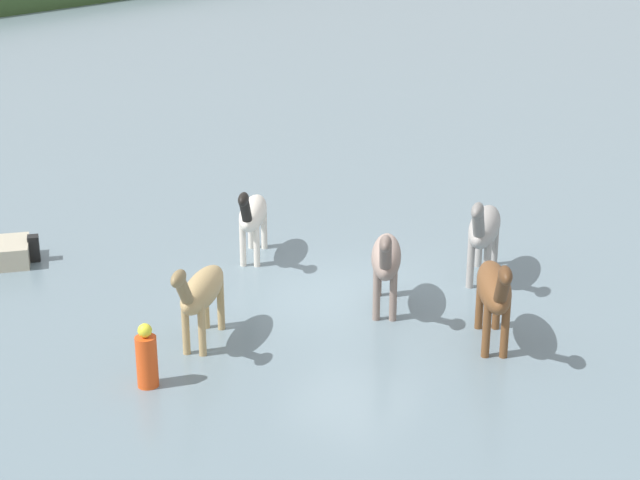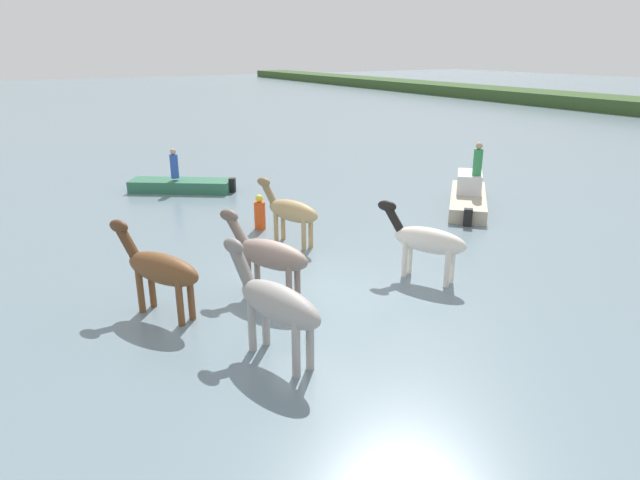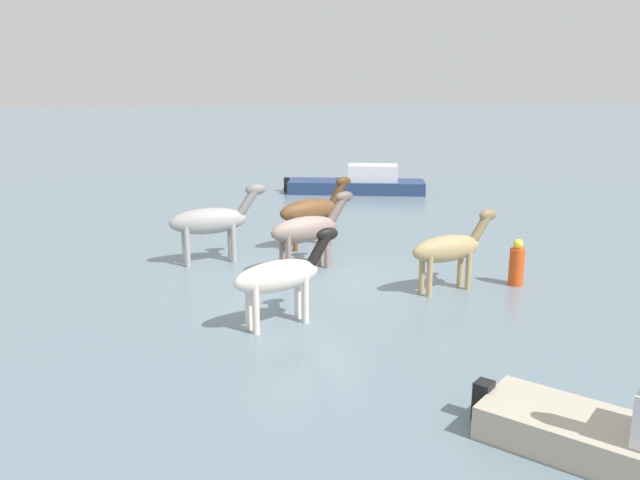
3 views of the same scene
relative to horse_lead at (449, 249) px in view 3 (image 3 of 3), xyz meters
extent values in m
plane|color=slate|center=(3.18, -1.34, -1.02)|extent=(208.47, 208.47, 0.00)
ellipsoid|color=tan|center=(0.08, 0.03, 0.01)|extent=(1.94, 1.13, 0.63)
cylinder|color=tan|center=(-0.40, -0.30, -0.51)|extent=(0.14, 0.14, 1.03)
cylinder|color=tan|center=(-0.50, -0.01, -0.51)|extent=(0.14, 0.14, 1.03)
cylinder|color=tan|center=(0.66, 0.07, -0.51)|extent=(0.14, 0.14, 1.03)
cylinder|color=tan|center=(0.56, 0.36, -0.51)|extent=(0.14, 0.14, 1.03)
cylinder|color=olive|center=(-0.85, -0.30, 0.42)|extent=(0.61, 0.39, 0.69)
ellipsoid|color=olive|center=(-1.04, -0.36, 0.70)|extent=(0.55, 0.37, 0.27)
ellipsoid|color=gray|center=(3.14, -2.12, 0.07)|extent=(2.02, 1.39, 0.66)
cylinder|color=gray|center=(2.68, -2.53, -0.48)|extent=(0.15, 0.15, 1.09)
cylinder|color=gray|center=(2.54, -2.24, -0.48)|extent=(0.15, 0.15, 1.09)
cylinder|color=gray|center=(3.75, -2.01, -0.48)|extent=(0.15, 0.15, 1.09)
cylinder|color=gray|center=(3.60, -1.72, -0.48)|extent=(0.15, 0.15, 1.09)
cylinder|color=#63544C|center=(2.21, -2.58, 0.50)|extent=(0.64, 0.47, 0.73)
ellipsoid|color=#63544C|center=(2.02, -2.68, 0.79)|extent=(0.58, 0.44, 0.29)
ellipsoid|color=silver|center=(4.12, 1.72, 0.02)|extent=(1.95, 1.33, 0.64)
cylinder|color=silver|center=(3.68, 1.33, -0.50)|extent=(0.14, 0.14, 1.05)
cylinder|color=silver|center=(3.55, 1.61, -0.50)|extent=(0.14, 0.14, 1.05)
cylinder|color=silver|center=(4.70, 1.83, -0.50)|extent=(0.14, 0.14, 1.05)
cylinder|color=silver|center=(4.57, 2.10, -0.50)|extent=(0.14, 0.14, 1.05)
cylinder|color=black|center=(3.22, 1.28, 0.44)|extent=(0.62, 0.45, 0.70)
ellipsoid|color=black|center=(3.04, 1.19, 0.72)|extent=(0.56, 0.42, 0.28)
ellipsoid|color=#9E9993|center=(5.62, -3.17, 0.13)|extent=(2.18, 1.11, 0.70)
cylinder|color=#9E9993|center=(5.06, -3.48, -0.45)|extent=(0.15, 0.15, 1.15)
cylinder|color=#9E9993|center=(4.98, -3.16, -0.45)|extent=(0.15, 0.15, 1.15)
cylinder|color=#9E9993|center=(6.27, -3.18, -0.45)|extent=(0.15, 0.15, 1.15)
cylinder|color=#9E9993|center=(6.19, -2.85, -0.45)|extent=(0.15, 0.15, 1.15)
cylinder|color=slate|center=(4.55, -3.44, 0.59)|extent=(0.68, 0.39, 0.77)
ellipsoid|color=slate|center=(4.34, -3.49, 0.90)|extent=(0.61, 0.37, 0.31)
ellipsoid|color=brown|center=(2.75, -4.51, 0.08)|extent=(2.04, 1.45, 0.67)
cylinder|color=brown|center=(2.30, -4.93, -0.47)|extent=(0.15, 0.15, 1.10)
cylinder|color=brown|center=(2.15, -4.64, -0.47)|extent=(0.15, 0.15, 1.10)
cylinder|color=brown|center=(3.36, -4.37, -0.47)|extent=(0.15, 0.15, 1.10)
cylinder|color=brown|center=(3.21, -4.08, -0.47)|extent=(0.15, 0.15, 1.10)
cylinder|color=#50311A|center=(1.82, -5.00, 0.51)|extent=(0.65, 0.49, 0.73)
ellipsoid|color=#50311A|center=(1.63, -5.10, 0.81)|extent=(0.59, 0.46, 0.29)
cube|color=black|center=(1.40, 5.80, -0.78)|extent=(0.37, 0.37, 0.68)
cube|color=navy|center=(-0.39, -13.60, -0.83)|extent=(6.12, 2.84, 0.68)
cube|color=silver|center=(-1.08, -13.45, -0.15)|extent=(2.32, 1.57, 0.70)
cube|color=black|center=(2.60, -14.23, -0.76)|extent=(0.29, 0.32, 0.73)
cylinder|color=#E54C19|center=(-1.77, -0.20, -0.57)|extent=(0.36, 0.36, 0.90)
sphere|color=yellow|center=(-1.77, -0.20, 0.00)|extent=(0.24, 0.24, 0.24)
camera|label=1|loc=(-12.75, -10.17, 6.88)|focal=54.74mm
camera|label=2|loc=(13.78, -7.10, 4.53)|focal=30.85mm
camera|label=3|loc=(4.91, 14.02, 3.83)|focal=36.44mm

